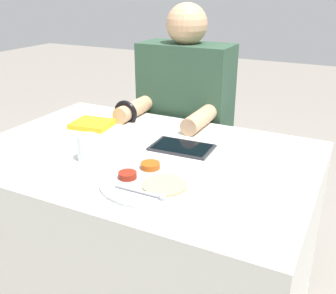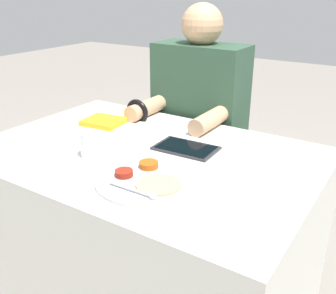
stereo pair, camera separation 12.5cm
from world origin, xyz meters
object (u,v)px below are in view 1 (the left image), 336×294
at_px(person_diner, 184,142).
at_px(drinking_glass, 88,148).
at_px(red_notebook, 92,124).
at_px(tablet_device, 182,147).
at_px(thali_tray, 151,181).

height_order(person_diner, drinking_glass, person_diner).
height_order(red_notebook, drinking_glass, drinking_glass).
bearing_deg(drinking_glass, person_diner, 85.89).
xyz_separation_m(tablet_device, drinking_glass, (-0.24, -0.23, 0.04)).
relative_size(thali_tray, drinking_glass, 3.45).
distance_m(red_notebook, tablet_device, 0.43).
bearing_deg(thali_tray, person_diner, 106.92).
xyz_separation_m(thali_tray, drinking_glass, (-0.26, 0.05, 0.04)).
xyz_separation_m(thali_tray, red_notebook, (-0.46, 0.33, 0.00)).
height_order(tablet_device, person_diner, person_diner).
distance_m(tablet_device, drinking_glass, 0.33).
bearing_deg(thali_tray, red_notebook, 144.46).
bearing_deg(tablet_device, person_diner, 113.33).
bearing_deg(tablet_device, drinking_glass, -135.70).
distance_m(red_notebook, person_diner, 0.49).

